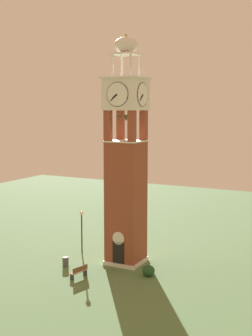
% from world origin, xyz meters
% --- Properties ---
extents(ground, '(80.00, 80.00, 0.00)m').
position_xyz_m(ground, '(0.00, 0.00, 0.00)').
color(ground, '#517547').
extents(clock_tower, '(3.40, 3.40, 19.52)m').
position_xyz_m(clock_tower, '(-0.00, -0.00, 8.15)').
color(clock_tower, brown).
rests_on(clock_tower, ground).
extents(park_bench, '(0.80, 1.66, 0.95)m').
position_xyz_m(park_bench, '(-1.69, -4.90, 0.48)').
color(park_bench, brown).
rests_on(park_bench, ground).
extents(lamp_post, '(0.36, 0.36, 4.00)m').
position_xyz_m(lamp_post, '(-4.88, 0.48, 2.76)').
color(lamp_post, black).
rests_on(lamp_post, ground).
extents(trash_bin, '(0.52, 0.52, 0.80)m').
position_xyz_m(trash_bin, '(-4.18, -3.21, 0.40)').
color(trash_bin, '#4C4C51').
rests_on(trash_bin, ground).
extents(shrub_near_entry, '(1.03, 1.03, 0.90)m').
position_xyz_m(shrub_near_entry, '(3.11, -2.08, 0.45)').
color(shrub_near_entry, '#234C28').
rests_on(shrub_near_entry, ground).
extents(shrub_left_of_tower, '(1.18, 1.18, 1.09)m').
position_xyz_m(shrub_left_of_tower, '(-0.92, 3.91, 0.55)').
color(shrub_left_of_tower, '#234C28').
rests_on(shrub_left_of_tower, ground).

